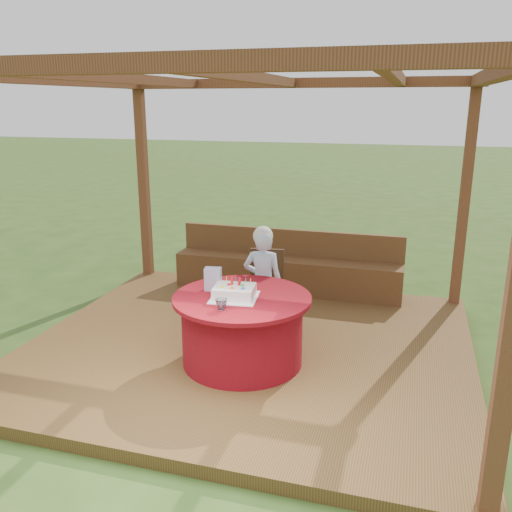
% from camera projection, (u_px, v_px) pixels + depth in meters
% --- Properties ---
extents(ground, '(60.00, 60.00, 0.00)m').
position_uv_depth(ground, '(249.00, 353.00, 5.72)').
color(ground, '#2E4D19').
rests_on(ground, ground).
extents(deck, '(4.50, 4.00, 0.12)m').
position_uv_depth(deck, '(249.00, 348.00, 5.70)').
color(deck, brown).
rests_on(deck, ground).
extents(pergola, '(4.50, 4.00, 2.72)m').
position_uv_depth(pergola, '(248.00, 118.00, 5.06)').
color(pergola, brown).
rests_on(pergola, deck).
extents(bench, '(3.00, 0.42, 0.80)m').
position_uv_depth(bench, '(287.00, 271.00, 7.20)').
color(bench, brown).
rests_on(bench, deck).
extents(table, '(1.31, 1.31, 0.68)m').
position_uv_depth(table, '(242.00, 329.00, 5.18)').
color(table, maroon).
rests_on(table, deck).
extents(chair, '(0.44, 0.44, 0.84)m').
position_uv_depth(chair, '(266.00, 284.00, 6.13)').
color(chair, '#3D2613').
rests_on(chair, deck).
extents(elderly_woman, '(0.44, 0.32, 1.19)m').
position_uv_depth(elderly_woman, '(263.00, 279.00, 5.79)').
color(elderly_woman, '#A4D1F4').
rests_on(elderly_woman, deck).
extents(birthday_cake, '(0.47, 0.47, 0.19)m').
position_uv_depth(birthday_cake, '(234.00, 292.00, 5.04)').
color(birthday_cake, white).
rests_on(birthday_cake, table).
extents(gift_bag, '(0.17, 0.12, 0.22)m').
position_uv_depth(gift_bag, '(213.00, 279.00, 5.23)').
color(gift_bag, '#C27DAA').
rests_on(gift_bag, table).
extents(drinking_glass, '(0.13, 0.13, 0.10)m').
position_uv_depth(drinking_glass, '(221.00, 304.00, 4.75)').
color(drinking_glass, silver).
rests_on(drinking_glass, table).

